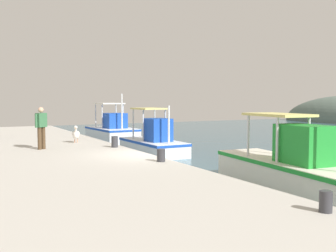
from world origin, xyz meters
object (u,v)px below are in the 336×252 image
object	(u,v)px
fishing_boat_nearest	(112,132)
fisherman_standing	(41,126)
pelican	(76,134)
mooring_bollard_second	(161,155)
fishing_boat_second	(153,142)
fishing_boat_third	(289,169)
mooring_bollard_nearest	(115,142)
mooring_bollard_third	(326,202)

from	to	relation	value
fishing_boat_nearest	fisherman_standing	xyz separation A→B (m)	(8.29, -6.04, 1.06)
pelican	mooring_bollard_second	world-z (taller)	pelican
fishing_boat_nearest	fishing_boat_second	xyz separation A→B (m)	(6.65, -0.17, -0.07)
fisherman_standing	mooring_bollard_second	bearing A→B (deg)	29.21
fishing_boat_third	mooring_bollard_nearest	xyz separation A→B (m)	(-6.87, -3.06, 0.32)
fisherman_standing	mooring_bollard_third	world-z (taller)	fisherman_standing
fishing_boat_nearest	fishing_boat_second	size ratio (longest dim) A/B	0.99
fishing_boat_nearest	fisherman_standing	size ratio (longest dim) A/B	2.70
fishing_boat_third	mooring_bollard_nearest	distance (m)	7.53
fishing_boat_nearest	mooring_bollard_nearest	size ratio (longest dim) A/B	9.85
pelican	mooring_bollard_third	size ratio (longest dim) A/B	2.51
fishing_boat_third	pelican	world-z (taller)	fishing_boat_third
fishing_boat_nearest	mooring_bollard_nearest	xyz separation A→B (m)	(9.08, -3.20, 0.35)
fishing_boat_third	mooring_bollard_nearest	world-z (taller)	fishing_boat_third
mooring_bollard_second	fishing_boat_second	bearing A→B (deg)	155.78
fishing_boat_second	fisherman_standing	world-z (taller)	fishing_boat_second
pelican	mooring_bollard_second	size ratio (longest dim) A/B	2.34
fishing_boat_third	mooring_bollard_second	world-z (taller)	fishing_boat_third
pelican	fisherman_standing	bearing A→B (deg)	-46.77
fishing_boat_nearest	fishing_boat_second	distance (m)	6.65
fishing_boat_second	fishing_boat_nearest	bearing A→B (deg)	178.53
pelican	mooring_bollard_nearest	xyz separation A→B (m)	(2.56, 0.97, -0.16)
fishing_boat_third	mooring_bollard_second	xyz separation A→B (m)	(-2.58, -3.06, 0.29)
fishing_boat_third	mooring_bollard_nearest	size ratio (longest dim) A/B	12.29
mooring_bollard_second	mooring_bollard_third	distance (m)	6.41
fishing_boat_nearest	mooring_bollard_nearest	bearing A→B (deg)	-19.39
pelican	fishing_boat_third	bearing A→B (deg)	23.14
pelican	mooring_bollard_nearest	world-z (taller)	pelican
mooring_bollard_nearest	mooring_bollard_second	distance (m)	4.29
pelican	fishing_boat_second	bearing A→B (deg)	88.29
fisherman_standing	pelican	bearing A→B (deg)	133.23
mooring_bollard_nearest	mooring_bollard_third	bearing A→B (deg)	0.00
fishing_boat_nearest	mooring_bollard_nearest	distance (m)	9.64
fishing_boat_second	fishing_boat_third	distance (m)	9.31
fishing_boat_third	fishing_boat_nearest	bearing A→B (deg)	179.50
fisherman_standing	mooring_bollard_third	size ratio (longest dim) A/B	4.46
fishing_boat_nearest	mooring_bollard_nearest	world-z (taller)	fishing_boat_nearest
pelican	mooring_bollard_second	xyz separation A→B (m)	(6.85, 0.97, -0.19)
pelican	mooring_bollard_nearest	bearing A→B (deg)	20.80
pelican	fishing_boat_nearest	bearing A→B (deg)	147.44
fishing_boat_third	mooring_bollard_third	xyz separation A→B (m)	(3.83, -3.06, 0.28)
fishing_boat_third	fisherman_standing	distance (m)	9.73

